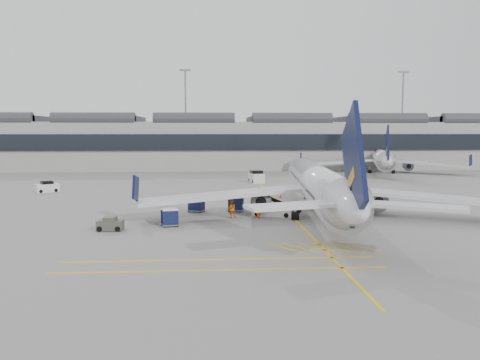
{
  "coord_description": "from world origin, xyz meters",
  "views": [
    {
      "loc": [
        1.31,
        -42.05,
        9.0
      ],
      "look_at": [
        4.43,
        5.42,
        4.0
      ],
      "focal_mm": 35.0,
      "sensor_mm": 36.0,
      "label": 1
    }
  ],
  "objects": [
    {
      "name": "ramp_agent_b",
      "position": [
        3.57,
        5.78,
        0.97
      ],
      "size": [
        1.02,
        0.83,
        1.93
      ],
      "primitive_type": "imported",
      "rotation": [
        0.0,
        0.0,
        3.25
      ],
      "color": "orange",
      "rests_on": "ground"
    },
    {
      "name": "airliner_far",
      "position": [
        38.44,
        56.61,
        2.99
      ],
      "size": [
        33.5,
        37.14,
        10.17
      ],
      "rotation": [
        0.0,
        0.0,
        -0.3
      ],
      "color": "silver",
      "rests_on": "ground"
    },
    {
      "name": "service_van_right",
      "position": [
        24.62,
        33.39,
        0.78
      ],
      "size": [
        3.49,
        1.9,
        1.74
      ],
      "rotation": [
        0.0,
        0.0,
        -0.06
      ],
      "color": "silver",
      "rests_on": "ground"
    },
    {
      "name": "ground",
      "position": [
        0.0,
        0.0,
        0.0
      ],
      "size": [
        220.0,
        220.0,
        0.0
      ],
      "primitive_type": "plane",
      "color": "gray",
      "rests_on": "ground"
    },
    {
      "name": "safety_cone_nose",
      "position": [
        10.89,
        20.07,
        0.28
      ],
      "size": [
        0.41,
        0.41,
        0.56
      ],
      "primitive_type": "cone",
      "color": "#F24C0A",
      "rests_on": "ground"
    },
    {
      "name": "baggage_cart_a",
      "position": [
        4.26,
        9.76,
        0.94
      ],
      "size": [
        1.99,
        1.79,
        1.76
      ],
      "rotation": [
        0.0,
        0.0,
        -0.28
      ],
      "color": "gray",
      "rests_on": "ground"
    },
    {
      "name": "service_van_left",
      "position": [
        -22.64,
        28.1,
        0.73
      ],
      "size": [
        3.52,
        3.04,
        1.63
      ],
      "rotation": [
        0.0,
        0.0,
        0.57
      ],
      "color": "silver",
      "rests_on": "ground"
    },
    {
      "name": "light_masts",
      "position": [
        -1.67,
        86.0,
        14.49
      ],
      "size": [
        113.0,
        0.6,
        25.45
      ],
      "color": "slate",
      "rests_on": "ground"
    },
    {
      "name": "pushback_tug",
      "position": [
        -7.71,
        0.41,
        0.56
      ],
      "size": [
        2.33,
        1.51,
        1.26
      ],
      "rotation": [
        0.0,
        0.0,
        -0.05
      ],
      "color": "#484A3E",
      "rests_on": "ground"
    },
    {
      "name": "service_van_mid",
      "position": [
        9.55,
        39.25,
        0.94
      ],
      "size": [
        2.63,
        4.36,
        2.11
      ],
      "rotation": [
        0.0,
        0.0,
        1.72
      ],
      "color": "silver",
      "rests_on": "ground"
    },
    {
      "name": "apron_markings",
      "position": [
        10.0,
        10.0,
        0.01
      ],
      "size": [
        0.25,
        60.0,
        0.01
      ],
      "primitive_type": "cube",
      "color": "gold",
      "rests_on": "ground"
    },
    {
      "name": "safety_cone_engine",
      "position": [
        14.92,
        3.79,
        0.26
      ],
      "size": [
        0.37,
        0.37,
        0.51
      ],
      "primitive_type": "cone",
      "color": "#F24C0A",
      "rests_on": "ground"
    },
    {
      "name": "terminal",
      "position": [
        0.0,
        71.93,
        6.14
      ],
      "size": [
        200.0,
        20.45,
        12.4
      ],
      "color": "#9E9E99",
      "rests_on": "ground"
    },
    {
      "name": "ramp_agent_a",
      "position": [
        6.37,
        5.17,
        0.79
      ],
      "size": [
        0.67,
        0.54,
        1.59
      ],
      "primitive_type": "imported",
      "rotation": [
        0.0,
        0.0,
        0.31
      ],
      "color": "#EE580C",
      "rests_on": "ground"
    },
    {
      "name": "baggage_cart_c",
      "position": [
        -2.65,
        2.76,
        0.87
      ],
      "size": [
        1.55,
        1.29,
        1.62
      ],
      "rotation": [
        0.0,
        0.0,
        0.02
      ],
      "color": "gray",
      "rests_on": "ground"
    },
    {
      "name": "belt_loader",
      "position": [
        7.93,
        6.81,
        0.62
      ],
      "size": [
        5.33,
        3.0,
        2.11
      ],
      "rotation": [
        0.0,
        0.0,
        -0.32
      ],
      "color": "silver",
      "rests_on": "ground"
    },
    {
      "name": "baggage_cart_b",
      "position": [
        -0.16,
        9.72,
        0.95
      ],
      "size": [
        2.07,
        1.9,
        1.77
      ],
      "rotation": [
        0.0,
        0.0,
        -0.38
      ],
      "color": "gray",
      "rests_on": "ground"
    },
    {
      "name": "baggage_cart_d",
      "position": [
        -2.43,
        1.97,
        0.88
      ],
      "size": [
        1.77,
        1.55,
        1.65
      ],
      "rotation": [
        0.0,
        0.0,
        0.18
      ],
      "color": "gray",
      "rests_on": "ground"
    },
    {
      "name": "airliner_main",
      "position": [
        12.78,
        5.98,
        3.25
      ],
      "size": [
        37.9,
        41.58,
        11.06
      ],
      "rotation": [
        0.0,
        0.0,
        -0.1
      ],
      "color": "silver",
      "rests_on": "ground"
    }
  ]
}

